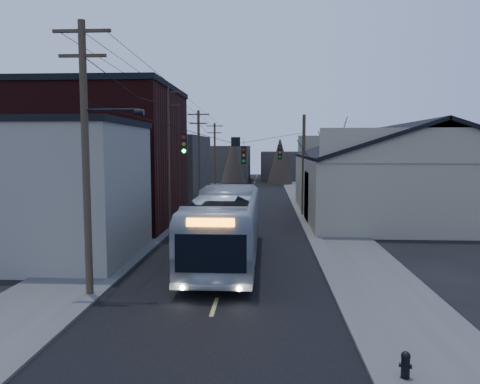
# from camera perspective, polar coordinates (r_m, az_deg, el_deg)

# --- Properties ---
(ground) EXTENTS (160.00, 160.00, 0.00)m
(ground) POSITION_cam_1_polar(r_m,az_deg,el_deg) (15.69, -3.99, -16.25)
(ground) COLOR black
(ground) RESTS_ON ground
(road_surface) EXTENTS (9.00, 110.00, 0.02)m
(road_surface) POSITION_cam_1_polar(r_m,az_deg,el_deg) (44.87, 0.79, -1.92)
(road_surface) COLOR black
(road_surface) RESTS_ON ground
(sidewalk_left) EXTENTS (4.00, 110.00, 0.12)m
(sidewalk_left) POSITION_cam_1_polar(r_m,az_deg,el_deg) (45.59, -7.41, -1.79)
(sidewalk_left) COLOR #474744
(sidewalk_left) RESTS_ON ground
(sidewalk_right) EXTENTS (4.00, 110.00, 0.12)m
(sidewalk_right) POSITION_cam_1_polar(r_m,az_deg,el_deg) (45.06, 9.08, -1.90)
(sidewalk_right) COLOR #474744
(sidewalk_right) RESTS_ON ground
(building_clapboard) EXTENTS (8.00, 8.00, 7.00)m
(building_clapboard) POSITION_cam_1_polar(r_m,az_deg,el_deg) (25.94, -21.56, 0.01)
(building_clapboard) COLOR gray
(building_clapboard) RESTS_ON ground
(building_brick) EXTENTS (10.00, 12.00, 10.00)m
(building_brick) POSITION_cam_1_polar(r_m,az_deg,el_deg) (36.44, -15.84, 4.02)
(building_brick) COLOR black
(building_brick) RESTS_ON ground
(building_left_far) EXTENTS (9.00, 14.00, 7.00)m
(building_left_far) POSITION_cam_1_polar(r_m,az_deg,el_deg) (51.76, -9.50, 2.87)
(building_left_far) COLOR #35312A
(building_left_far) RESTS_ON ground
(warehouse) EXTENTS (16.16, 20.60, 7.73)m
(warehouse) POSITION_cam_1_polar(r_m,az_deg,el_deg) (41.11, 18.90, 0.86)
(warehouse) COLOR gray
(warehouse) RESTS_ON ground
(building_far_left) EXTENTS (10.00, 12.00, 6.00)m
(building_far_left) POSITION_cam_1_polar(r_m,az_deg,el_deg) (79.89, -2.47, 3.49)
(building_far_left) COLOR #35312A
(building_far_left) RESTS_ON ground
(building_far_right) EXTENTS (12.00, 14.00, 5.00)m
(building_far_right) POSITION_cam_1_polar(r_m,az_deg,el_deg) (84.67, 6.67, 3.23)
(building_far_right) COLOR #35312A
(building_far_right) RESTS_ON ground
(bare_tree) EXTENTS (0.40, 0.40, 7.20)m
(bare_tree) POSITION_cam_1_polar(r_m,az_deg,el_deg) (34.83, 10.85, 1.77)
(bare_tree) COLOR black
(bare_tree) RESTS_ON ground
(utility_lines) EXTENTS (11.24, 45.28, 10.50)m
(utility_lines) POSITION_cam_1_polar(r_m,az_deg,el_deg) (38.92, -4.16, 4.23)
(utility_lines) COLOR #382B1E
(utility_lines) RESTS_ON ground
(bus) EXTENTS (3.09, 13.18, 3.67)m
(bus) POSITION_cam_1_polar(r_m,az_deg,el_deg) (23.77, -1.74, -4.13)
(bus) COLOR #A2A8AE
(bus) RESTS_ON ground
(parked_car) EXTENTS (2.04, 4.83, 1.55)m
(parked_car) POSITION_cam_1_polar(r_m,az_deg,el_deg) (43.76, -3.55, -1.11)
(parked_car) COLOR #ADAFB5
(parked_car) RESTS_ON ground
(fire_hydrant) EXTENTS (0.33, 0.23, 0.68)m
(fire_hydrant) POSITION_cam_1_polar(r_m,az_deg,el_deg) (12.94, 19.53, -19.13)
(fire_hydrant) COLOR black
(fire_hydrant) RESTS_ON sidewalk_right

